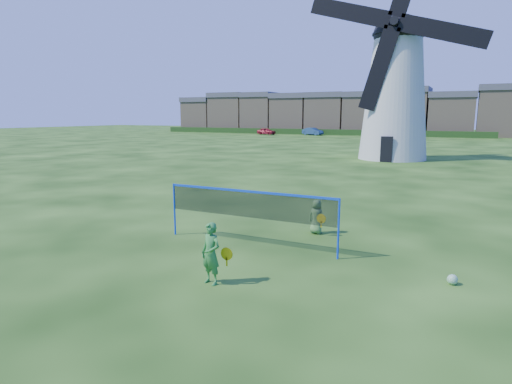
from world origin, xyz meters
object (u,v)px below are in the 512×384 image
object	(u,v)px
car_left	(266,131)
badminton_net	(249,205)
windmill	(395,88)
player_boy	(317,217)
car_right	(313,131)
player_girl	(211,254)
play_ball	(452,280)

from	to	relation	value
car_left	badminton_net	bearing A→B (deg)	-147.28
car_left	windmill	bearing A→B (deg)	-133.85
player_boy	car_right	bearing A→B (deg)	-60.24
car_left	player_boy	bearing A→B (deg)	-145.57
player_girl	car_left	distance (m)	70.78
windmill	car_right	bearing A→B (deg)	117.77
player_girl	badminton_net	bearing A→B (deg)	113.90
car_right	badminton_net	bearing A→B (deg)	-143.32
windmill	badminton_net	distance (m)	26.48
windmill	car_left	size ratio (longest dim) A/B	4.73
player_girl	car_left	xyz separation A→B (m)	(-29.03, 64.56, -0.06)
play_ball	windmill	bearing A→B (deg)	101.80
windmill	car_right	size ratio (longest dim) A/B	4.24
windmill	player_boy	bearing A→B (deg)	-85.99
badminton_net	car_right	distance (m)	66.69
car_left	car_right	xyz separation A→B (m)	(8.35, 1.76, 0.05)
player_girl	car_left	bearing A→B (deg)	127.15
badminton_net	player_boy	size ratio (longest dim) A/B	4.82
badminton_net	car_right	size ratio (longest dim) A/B	1.27
windmill	play_ball	xyz separation A→B (m)	(5.56, -26.61, -5.51)
badminton_net	car_left	size ratio (longest dim) A/B	1.42
play_ball	player_girl	bearing A→B (deg)	-154.01
play_ball	car_right	size ratio (longest dim) A/B	0.06
player_boy	play_ball	size ratio (longest dim) A/B	4.76
car_left	car_right	world-z (taller)	car_right
player_girl	car_right	size ratio (longest dim) A/B	0.34
badminton_net	player_boy	world-z (taller)	badminton_net
windmill	play_ball	distance (m)	27.74
windmill	car_left	world-z (taller)	windmill
badminton_net	car_left	xyz separation A→B (m)	(-28.50, 61.80, -0.53)
play_ball	car_left	xyz separation A→B (m)	(-33.64, 62.31, 0.50)
player_girl	play_ball	distance (m)	5.15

